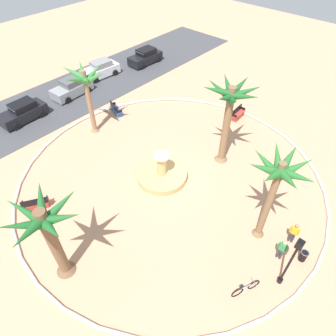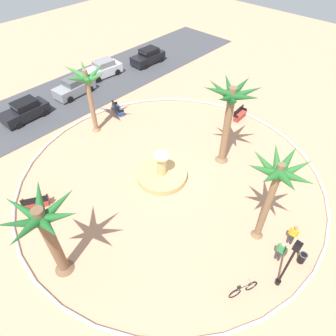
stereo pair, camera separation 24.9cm
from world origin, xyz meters
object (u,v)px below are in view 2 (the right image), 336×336
at_px(lamppost, 290,261).
at_px(trash_bin, 302,258).
at_px(fountain, 162,174).
at_px(bench_north, 36,203).
at_px(palm_tree_far_side, 45,228).
at_px(bench_west, 118,110).
at_px(person_cyclist_helmet, 281,251).
at_px(parked_car_second, 74,87).
at_px(parked_car_leftmost, 25,111).
at_px(parked_car_rightmost, 148,57).
at_px(palm_tree_by_curb, 230,106).
at_px(palm_tree_near_fountain, 277,179).
at_px(palm_tree_mid_plaza, 87,83).
at_px(person_cyclist_photo, 293,234).
at_px(bicycle_red_frame, 243,290).
at_px(bench_east, 240,115).
at_px(parked_car_third, 103,69).

xyz_separation_m(lamppost, trash_bin, (2.03, -0.32, -1.95)).
distance_m(fountain, bench_north, 8.51).
relative_size(palm_tree_far_side, bench_west, 3.24).
xyz_separation_m(bench_west, lamppost, (-4.75, -18.50, 1.99)).
distance_m(person_cyclist_helmet, parked_car_second, 23.59).
xyz_separation_m(lamppost, parked_car_leftmost, (-1.32, 23.78, -1.56)).
relative_size(palm_tree_far_side, parked_car_rightmost, 1.34).
bearing_deg(palm_tree_by_curb, palm_tree_near_fountain, -126.36).
relative_size(palm_tree_mid_plaza, parked_car_rightmost, 1.41).
height_order(palm_tree_near_fountain, trash_bin, palm_tree_near_fountain).
bearing_deg(lamppost, person_cyclist_photo, 14.66).
bearing_deg(bicycle_red_frame, palm_tree_mid_plaza, 78.13).
distance_m(palm_tree_near_fountain, parked_car_second, 22.24).
xyz_separation_m(lamppost, parked_car_rightmost, (13.81, 23.84, -1.56)).
xyz_separation_m(bench_east, parked_car_leftmost, (-12.83, 13.85, 0.43)).
xyz_separation_m(palm_tree_by_curb, bicycle_red_frame, (-7.67, -6.79, -4.33)).
distance_m(fountain, bicycle_red_frame, 9.37).
bearing_deg(palm_tree_far_side, bench_west, 38.64).
distance_m(trash_bin, parked_car_rightmost, 26.88).
bearing_deg(bench_north, fountain, -29.21).
relative_size(fountain, parked_car_rightmost, 0.88).
xyz_separation_m(bicycle_red_frame, parked_car_third, (10.11, 24.06, 0.40)).
xyz_separation_m(bench_north, parked_car_third, (14.32, 11.11, 0.43)).
distance_m(palm_tree_far_side, parked_car_leftmost, 16.24).
bearing_deg(bench_north, parked_car_leftmost, 64.65).
distance_m(trash_bin, person_cyclist_photo, 1.32).
height_order(palm_tree_near_fountain, person_cyclist_helmet, palm_tree_near_fountain).
bearing_deg(lamppost, palm_tree_near_fountain, 51.39).
relative_size(lamppost, bicycle_red_frame, 2.50).
height_order(bench_east, bench_north, same).
xyz_separation_m(bench_west, parked_car_third, (3.64, 6.65, 0.43)).
relative_size(palm_tree_by_curb, parked_car_rightmost, 1.57).
relative_size(parked_car_leftmost, parked_car_second, 0.99).
xyz_separation_m(bench_north, person_cyclist_helmet, (7.18, -13.32, 0.55)).
bearing_deg(bench_west, person_cyclist_photo, -96.59).
relative_size(palm_tree_far_side, parked_car_second, 1.33).
distance_m(palm_tree_by_curb, palm_tree_mid_plaza, 10.82).
xyz_separation_m(palm_tree_near_fountain, palm_tree_mid_plaza, (-0.10, 15.49, -0.48)).
distance_m(palm_tree_near_fountain, palm_tree_far_side, 11.26).
distance_m(trash_bin, person_cyclist_helmet, 1.39).
distance_m(person_cyclist_helmet, person_cyclist_photo, 1.44).
relative_size(palm_tree_by_curb, bench_north, 3.90).
bearing_deg(parked_car_second, parked_car_third, 12.99).
bearing_deg(bench_west, parked_car_leftmost, 138.93).
relative_size(palm_tree_mid_plaza, lamppost, 1.43).
xyz_separation_m(palm_tree_mid_plaza, palm_tree_far_side, (-8.99, -8.92, -0.51)).
distance_m(palm_tree_mid_plaza, person_cyclist_helmet, 17.50).
distance_m(bench_north, lamppost, 15.37).
xyz_separation_m(bicycle_red_frame, parked_car_second, (5.76, 23.06, 0.40)).
relative_size(fountain, palm_tree_near_fountain, 0.59).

